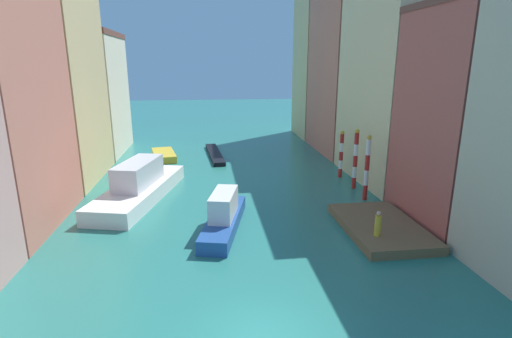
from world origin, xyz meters
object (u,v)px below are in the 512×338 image
(mooring_pole_2, at_px, (341,153))
(motorboat_0, at_px, (164,155))
(person_on_dock, at_px, (378,224))
(waterfront_dock, at_px, (381,227))
(vaporetto_white, at_px, (139,186))
(mooring_pole_0, at_px, (367,167))
(mooring_pole_1, at_px, (355,158))
(gondola_black, at_px, (215,154))
(motorboat_1, at_px, (224,215))

(mooring_pole_2, distance_m, motorboat_0, 19.24)
(person_on_dock, bearing_deg, waterfront_dock, 59.18)
(vaporetto_white, distance_m, motorboat_0, 13.13)
(waterfront_dock, relative_size, mooring_pole_0, 1.46)
(mooring_pole_0, height_order, mooring_pole_1, mooring_pole_1)
(vaporetto_white, height_order, gondola_black, vaporetto_white)
(mooring_pole_1, xyz_separation_m, gondola_black, (-11.13, 13.30, -2.34))
(mooring_pole_2, bearing_deg, motorboat_0, 150.52)
(vaporetto_white, bearing_deg, motorboat_0, 87.75)
(gondola_black, distance_m, motorboat_0, 5.57)
(vaporetto_white, height_order, motorboat_1, vaporetto_white)
(waterfront_dock, height_order, vaporetto_white, vaporetto_white)
(mooring_pole_1, relative_size, motorboat_0, 0.88)
(mooring_pole_0, bearing_deg, waterfront_dock, -103.03)
(motorboat_1, bearing_deg, gondola_black, 90.16)
(mooring_pole_2, distance_m, gondola_black, 15.05)
(person_on_dock, height_order, motorboat_0, person_on_dock)
(waterfront_dock, distance_m, person_on_dock, 2.24)
(person_on_dock, distance_m, vaporetto_white, 17.67)
(motorboat_0, bearing_deg, person_on_dock, -58.40)
(person_on_dock, bearing_deg, motorboat_1, 158.36)
(gondola_black, height_order, motorboat_0, motorboat_0)
(motorboat_0, bearing_deg, gondola_black, 5.25)
(person_on_dock, bearing_deg, motorboat_0, 121.60)
(vaporetto_white, bearing_deg, mooring_pole_0, -8.35)
(waterfront_dock, relative_size, vaporetto_white, 0.59)
(mooring_pole_1, bearing_deg, mooring_pole_0, -94.05)
(waterfront_dock, height_order, person_on_dock, person_on_dock)
(mooring_pole_1, distance_m, vaporetto_white, 17.26)
(mooring_pole_2, bearing_deg, vaporetto_white, -167.91)
(waterfront_dock, relative_size, person_on_dock, 4.94)
(waterfront_dock, bearing_deg, person_on_dock, -120.82)
(vaporetto_white, bearing_deg, person_on_dock, -33.98)
(waterfront_dock, distance_m, motorboat_0, 26.10)
(waterfront_dock, xyz_separation_m, gondola_black, (-9.63, 21.75, -0.07))
(mooring_pole_1, relative_size, vaporetto_white, 0.41)
(mooring_pole_0, height_order, motorboat_1, mooring_pole_0)
(motorboat_0, bearing_deg, mooring_pole_0, -43.43)
(mooring_pole_2, xyz_separation_m, motorboat_0, (-16.67, 9.42, -1.84))
(mooring_pole_0, distance_m, mooring_pole_2, 6.19)
(waterfront_dock, xyz_separation_m, mooring_pole_0, (1.31, 5.64, 2.27))
(mooring_pole_2, bearing_deg, mooring_pole_1, -89.92)
(vaporetto_white, bearing_deg, gondola_black, 66.01)
(person_on_dock, height_order, mooring_pole_2, mooring_pole_2)
(mooring_pole_1, bearing_deg, motorboat_1, -148.45)
(waterfront_dock, bearing_deg, vaporetto_white, 152.58)
(waterfront_dock, bearing_deg, mooring_pole_2, 82.76)
(vaporetto_white, distance_m, gondola_black, 14.92)
(mooring_pole_0, distance_m, motorboat_0, 22.79)
(waterfront_dock, distance_m, motorboat_1, 9.73)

